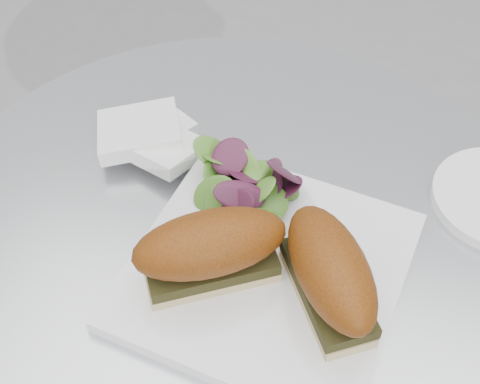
# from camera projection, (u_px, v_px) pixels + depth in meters

# --- Properties ---
(table) EXTENTS (0.70, 0.70, 0.73)m
(table) POSITION_uv_depth(u_px,v_px,m) (234.00, 341.00, 0.90)
(table) COLOR silver
(table) RESTS_ON ground
(plate) EXTENTS (0.30, 0.30, 0.02)m
(plate) POSITION_uv_depth(u_px,v_px,m) (267.00, 270.00, 0.68)
(plate) COLOR white
(plate) RESTS_ON table
(sandwich_left) EXTENTS (0.16, 0.13, 0.08)m
(sandwich_left) POSITION_uv_depth(u_px,v_px,m) (210.00, 249.00, 0.63)
(sandwich_left) COLOR tan
(sandwich_left) RESTS_ON plate
(sandwich_right) EXTENTS (0.13, 0.16, 0.08)m
(sandwich_right) POSITION_uv_depth(u_px,v_px,m) (330.00, 273.00, 0.61)
(sandwich_right) COLOR tan
(sandwich_right) RESTS_ON plate
(salad) EXTENTS (0.12, 0.12, 0.05)m
(salad) POSITION_uv_depth(u_px,v_px,m) (248.00, 187.00, 0.71)
(salad) COLOR #5D912F
(salad) RESTS_ON plate
(napkin) EXTENTS (0.14, 0.14, 0.02)m
(napkin) POSITION_uv_depth(u_px,v_px,m) (153.00, 146.00, 0.79)
(napkin) COLOR white
(napkin) RESTS_ON table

